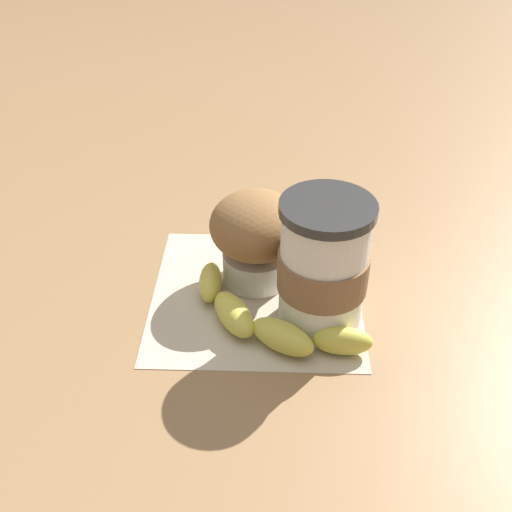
% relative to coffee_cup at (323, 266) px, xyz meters
% --- Properties ---
extents(ground_plane, '(3.00, 3.00, 0.00)m').
position_rel_coffee_cup_xyz_m(ground_plane, '(0.06, -0.05, -0.07)').
color(ground_plane, '#936D47').
extents(paper_napkin, '(0.28, 0.28, 0.00)m').
position_rel_coffee_cup_xyz_m(paper_napkin, '(0.06, -0.05, -0.07)').
color(paper_napkin, beige).
rests_on(paper_napkin, ground_plane).
extents(coffee_cup, '(0.09, 0.09, 0.14)m').
position_rel_coffee_cup_xyz_m(coffee_cup, '(0.00, 0.00, 0.00)').
color(coffee_cup, white).
rests_on(coffee_cup, paper_napkin).
extents(muffin, '(0.10, 0.10, 0.11)m').
position_rel_coffee_cup_xyz_m(muffin, '(0.05, -0.08, -0.01)').
color(muffin, white).
rests_on(muffin, paper_napkin).
extents(banana, '(0.16, 0.17, 0.03)m').
position_rel_coffee_cup_xyz_m(banana, '(0.06, 0.00, -0.05)').
color(banana, '#D6CC4C').
rests_on(banana, paper_napkin).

